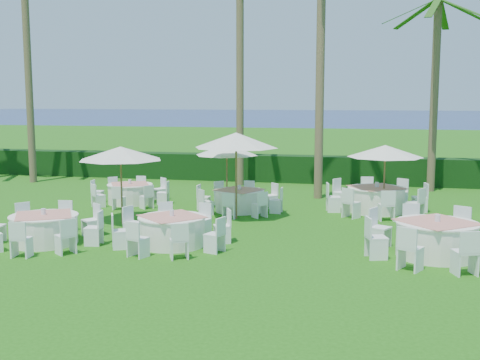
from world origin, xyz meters
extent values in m
plane|color=#1D590F|center=(0.00, 0.00, 0.00)|extent=(120.00, 120.00, 0.00)
cube|color=black|center=(0.00, 12.00, 0.60)|extent=(34.00, 1.00, 1.20)
plane|color=#081351|center=(0.00, 102.00, 0.00)|extent=(260.00, 260.00, 0.00)
cylinder|color=white|center=(-3.80, -0.94, 0.37)|extent=(1.70, 1.70, 0.74)
cylinder|color=white|center=(-3.80, -0.94, 0.75)|extent=(1.77, 1.77, 0.03)
cube|color=tan|center=(-3.80, -0.94, 0.77)|extent=(1.87, 1.87, 0.01)
cylinder|color=silver|center=(-3.80, -0.94, 0.86)|extent=(0.12, 0.12, 0.16)
cube|color=white|center=(-2.48, -0.77, 0.44)|extent=(0.46, 0.46, 0.88)
cube|color=white|center=(-2.98, 0.11, 0.44)|extent=(0.58, 0.58, 0.88)
cube|color=white|center=(-3.96, 0.38, 0.44)|extent=(0.46, 0.46, 0.88)
cube|color=white|center=(-4.84, -0.12, 0.44)|extent=(0.58, 0.58, 0.88)
cube|color=white|center=(-3.63, -2.25, 0.44)|extent=(0.46, 0.46, 0.88)
cube|color=white|center=(-2.75, -1.75, 0.44)|extent=(0.58, 0.58, 0.88)
cylinder|color=white|center=(-0.47, -0.39, 0.37)|extent=(1.69, 1.69, 0.73)
cylinder|color=white|center=(-0.47, -0.39, 0.74)|extent=(1.76, 1.76, 0.03)
cube|color=tan|center=(-0.47, -0.39, 0.77)|extent=(1.92, 1.92, 0.01)
cylinder|color=silver|center=(-0.47, -0.39, 0.85)|extent=(0.12, 0.12, 0.16)
cube|color=white|center=(0.71, 0.18, 0.44)|extent=(0.55, 0.55, 0.88)
cube|color=white|center=(-0.04, 0.85, 0.44)|extent=(0.52, 0.52, 0.88)
cube|color=white|center=(-1.05, 0.79, 0.44)|extent=(0.55, 0.55, 0.88)
cube|color=white|center=(-1.72, 0.04, 0.44)|extent=(0.52, 0.52, 0.88)
cube|color=white|center=(-1.66, -0.97, 0.44)|extent=(0.55, 0.55, 0.88)
cube|color=white|center=(-0.91, -1.64, 0.44)|extent=(0.52, 0.52, 0.88)
cube|color=white|center=(0.10, -1.58, 0.44)|extent=(0.55, 0.55, 0.88)
cube|color=white|center=(0.77, -0.83, 0.44)|extent=(0.52, 0.52, 0.88)
cylinder|color=white|center=(6.08, -0.10, 0.41)|extent=(1.89, 1.89, 0.82)
cylinder|color=white|center=(6.08, -0.10, 0.83)|extent=(1.97, 1.97, 0.03)
cube|color=tan|center=(6.08, -0.10, 0.86)|extent=(2.15, 2.15, 0.01)
cylinder|color=silver|center=(6.08, -0.10, 0.94)|extent=(0.13, 0.13, 0.18)
cube|color=white|center=(6.76, 1.21, 0.49)|extent=(0.62, 0.62, 0.99)
cube|color=white|center=(5.63, 1.31, 0.49)|extent=(0.58, 0.58, 0.99)
cube|color=white|center=(4.76, 0.58, 0.49)|extent=(0.62, 0.62, 0.99)
cube|color=white|center=(4.67, -0.54, 0.49)|extent=(0.58, 0.58, 0.99)
cube|color=white|center=(5.39, -1.41, 0.49)|extent=(0.62, 0.62, 0.99)
cube|color=white|center=(6.52, -1.51, 0.49)|extent=(0.58, 0.58, 0.99)
cylinder|color=white|center=(-3.97, 5.20, 0.34)|extent=(1.56, 1.56, 0.68)
cylinder|color=white|center=(-3.97, 5.20, 0.69)|extent=(1.63, 1.63, 0.03)
cube|color=tan|center=(-3.97, 5.20, 0.71)|extent=(1.70, 1.70, 0.01)
cylinder|color=silver|center=(-3.97, 5.20, 0.80)|extent=(0.11, 0.11, 0.14)
cube|color=white|center=(-2.75, 5.30, 0.41)|extent=(0.41, 0.41, 0.81)
cube|color=white|center=(-3.18, 6.13, 0.41)|extent=(0.53, 0.53, 0.81)
cube|color=white|center=(-4.07, 6.41, 0.41)|extent=(0.41, 0.41, 0.81)
cube|color=white|center=(-4.90, 5.98, 0.41)|extent=(0.53, 0.53, 0.81)
cube|color=white|center=(-5.18, 5.09, 0.41)|extent=(0.41, 0.41, 0.81)
cube|color=white|center=(-4.75, 4.26, 0.41)|extent=(0.53, 0.53, 0.81)
cube|color=white|center=(-3.86, 3.98, 0.41)|extent=(0.41, 0.41, 0.81)
cube|color=white|center=(-3.03, 4.41, 0.41)|extent=(0.53, 0.53, 0.81)
cylinder|color=white|center=(0.21, 4.58, 0.35)|extent=(1.61, 1.61, 0.70)
cylinder|color=white|center=(0.21, 4.58, 0.71)|extent=(1.67, 1.67, 0.03)
cube|color=tan|center=(0.21, 4.58, 0.73)|extent=(1.72, 1.72, 0.01)
cylinder|color=silver|center=(0.21, 4.58, 0.82)|extent=(0.11, 0.11, 0.15)
cube|color=white|center=(1.12, 5.44, 0.42)|extent=(0.55, 0.55, 0.84)
cube|color=white|center=(0.25, 5.84, 0.42)|extent=(0.40, 0.40, 0.84)
cube|color=white|center=(-0.65, 5.50, 0.42)|extent=(0.55, 0.55, 0.84)
cube|color=white|center=(-1.05, 4.63, 0.42)|extent=(0.40, 0.40, 0.84)
cube|color=white|center=(-0.71, 3.73, 0.42)|extent=(0.55, 0.55, 0.84)
cube|color=white|center=(0.16, 3.33, 0.42)|extent=(0.40, 0.40, 0.84)
cube|color=white|center=(1.06, 3.67, 0.42)|extent=(0.55, 0.55, 0.84)
cube|color=white|center=(1.46, 4.54, 0.42)|extent=(0.40, 0.40, 0.84)
cylinder|color=white|center=(4.70, 5.46, 0.40)|extent=(1.84, 1.84, 0.80)
cylinder|color=white|center=(4.70, 5.46, 0.81)|extent=(1.92, 1.92, 0.03)
cube|color=tan|center=(4.70, 5.46, 0.83)|extent=(2.06, 2.06, 0.01)
cylinder|color=silver|center=(4.70, 5.46, 0.92)|extent=(0.13, 0.13, 0.17)
cube|color=white|center=(6.11, 5.75, 0.48)|extent=(0.53, 0.53, 0.96)
cube|color=white|center=(5.49, 6.66, 0.48)|extent=(0.62, 0.62, 0.96)
cube|color=white|center=(4.41, 6.87, 0.48)|extent=(0.53, 0.53, 0.96)
cube|color=white|center=(3.50, 6.25, 0.48)|extent=(0.62, 0.62, 0.96)
cube|color=white|center=(3.30, 5.17, 0.48)|extent=(0.53, 0.53, 0.96)
cube|color=white|center=(3.92, 4.26, 0.48)|extent=(0.62, 0.62, 0.96)
cube|color=white|center=(5.00, 4.05, 0.48)|extent=(0.53, 0.53, 0.96)
cube|color=white|center=(5.91, 4.67, 0.48)|extent=(0.62, 0.62, 0.96)
cylinder|color=brown|center=(-2.87, 1.95, 1.12)|extent=(0.05, 0.05, 2.25)
cone|color=silver|center=(-2.87, 1.95, 2.13)|extent=(2.55, 2.55, 0.40)
sphere|color=brown|center=(-2.87, 1.95, 2.27)|extent=(0.09, 0.09, 0.09)
cylinder|color=brown|center=(0.38, 3.34, 1.31)|extent=(0.06, 0.06, 2.61)
cone|color=silver|center=(0.38, 3.34, 2.48)|extent=(2.64, 2.64, 0.47)
sphere|color=brown|center=(0.38, 3.34, 2.64)|extent=(0.10, 0.10, 0.10)
cylinder|color=brown|center=(-0.37, 5.16, 1.06)|extent=(0.05, 0.05, 2.13)
cone|color=silver|center=(-0.37, 5.16, 2.02)|extent=(2.17, 2.17, 0.38)
sphere|color=brown|center=(-0.37, 5.16, 2.15)|extent=(0.09, 0.09, 0.09)
cylinder|color=brown|center=(4.93, 5.18, 1.09)|extent=(0.05, 0.05, 2.18)
cone|color=silver|center=(4.93, 5.18, 2.07)|extent=(2.46, 2.46, 0.39)
sphere|color=brown|center=(4.93, 5.18, 2.20)|extent=(0.09, 0.09, 0.09)
cylinder|color=brown|center=(-10.41, 9.44, 4.76)|extent=(0.32, 0.32, 9.51)
cylinder|color=brown|center=(-1.08, 10.54, 4.53)|extent=(0.32, 0.32, 9.05)
cylinder|color=brown|center=(2.55, 7.82, 6.23)|extent=(0.32, 0.32, 12.45)
cylinder|color=brown|center=(6.89, 10.56, 3.82)|extent=(0.32, 0.32, 7.64)
cube|color=#1B4812|center=(7.95, 10.86, 7.16)|extent=(2.20, 0.86, 1.00)
cube|color=#1B4812|center=(7.17, 11.62, 7.16)|extent=(0.82, 2.20, 1.00)
cube|color=#1B4812|center=(6.11, 11.33, 7.16)|extent=(1.77, 1.74, 1.00)
cube|color=#1B4812|center=(5.84, 10.27, 7.16)|extent=(2.20, 0.86, 1.00)
cube|color=#1B4812|center=(6.62, 9.50, 7.16)|extent=(0.82, 2.20, 1.00)
cube|color=#1B4812|center=(7.68, 9.80, 7.16)|extent=(1.77, 1.74, 1.00)
camera|label=1|loc=(4.49, -14.83, 3.80)|focal=45.00mm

